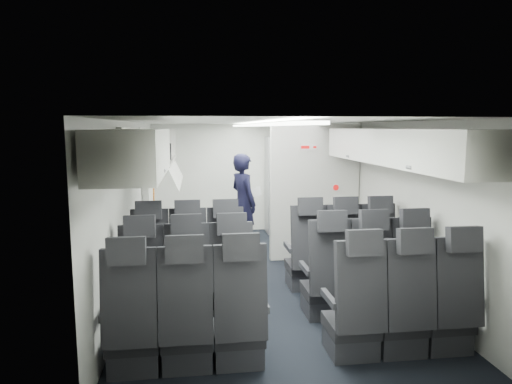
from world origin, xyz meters
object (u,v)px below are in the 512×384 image
object	(u,v)px
seat_row_rear	(298,318)
boarding_door	(149,196)
seat_row_front	(266,260)
galley_unit	(288,185)
carry_on_bag	(154,152)
seat_row_mid	(279,284)
flight_attendant	(243,203)

from	to	relation	value
seat_row_rear	boarding_door	bearing A→B (deg)	112.87
seat_row_front	galley_unit	size ratio (longest dim) A/B	1.75
galley_unit	carry_on_bag	size ratio (longest dim) A/B	5.13
seat_row_front	seat_row_mid	world-z (taller)	same
seat_row_front	flight_attendant	bearing A→B (deg)	92.30
flight_attendant	carry_on_bag	world-z (taller)	carry_on_bag
seat_row_rear	flight_attendant	bearing A→B (deg)	91.19
boarding_door	carry_on_bag	bearing A→B (deg)	-82.01
flight_attendant	carry_on_bag	distance (m)	2.40
seat_row_front	galley_unit	world-z (taller)	galley_unit
boarding_door	carry_on_bag	xyz separation A→B (m)	(0.27, -1.93, 0.82)
galley_unit	carry_on_bag	xyz separation A→B (m)	(-2.32, -3.10, 0.83)
seat_row_front	boarding_door	distance (m)	2.71
seat_row_mid	boarding_door	distance (m)	3.45
seat_row_rear	carry_on_bag	size ratio (longest dim) A/B	8.98
seat_row_front	carry_on_bag	size ratio (longest dim) A/B	8.98
boarding_door	flight_attendant	size ratio (longest dim) A/B	1.13
seat_row_mid	galley_unit	bearing A→B (deg)	77.12
seat_row_front	seat_row_rear	size ratio (longest dim) A/B	1.00
seat_row_front	flight_attendant	distance (m)	1.99
seat_row_mid	seat_row_rear	bearing A→B (deg)	-90.00
seat_row_front	carry_on_bag	distance (m)	1.94
seat_row_rear	carry_on_bag	bearing A→B (deg)	124.97
seat_row_mid	seat_row_rear	xyz separation A→B (m)	(0.00, -0.90, 0.00)
seat_row_front	galley_unit	distance (m)	3.43
seat_row_mid	flight_attendant	bearing A→B (deg)	91.57
carry_on_bag	seat_row_front	bearing A→B (deg)	-22.66
seat_row_front	flight_attendant	world-z (taller)	flight_attendant
seat_row_rear	flight_attendant	world-z (taller)	flight_attendant
seat_row_front	carry_on_bag	xyz separation A→B (m)	(-1.37, 0.16, 1.37)
galley_unit	boarding_door	distance (m)	2.84
seat_row_front	seat_row_rear	bearing A→B (deg)	-90.00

